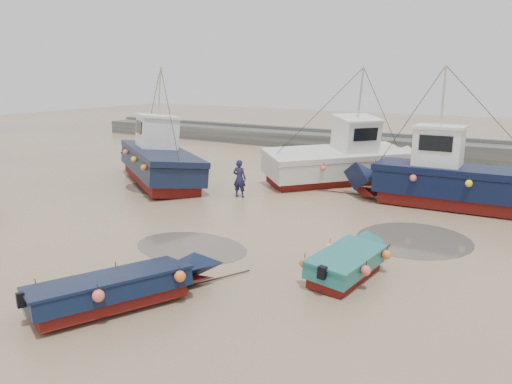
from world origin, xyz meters
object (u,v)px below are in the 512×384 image
Objects in this scene: cabin_boat_0 at (156,159)px; cabin_boat_2 at (444,177)px; dinghy_1 at (124,285)px; cabin_boat_1 at (345,159)px; dinghy_2 at (351,257)px; person at (240,197)px.

cabin_boat_2 is at bearing -44.02° from cabin_boat_0.
cabin_boat_0 is (-9.70, 11.85, 0.76)m from dinghy_1.
cabin_boat_0 is at bearing -111.23° from cabin_boat_1.
dinghy_2 is 9.87m from cabin_boat_2.
person is at bearing 146.80° from dinghy_2.
dinghy_1 is 6.58m from dinghy_2.
cabin_boat_0 reaches higher than dinghy_1.
dinghy_2 is 10.33m from person.
cabin_boat_2 is (0.67, 9.82, 0.76)m from dinghy_2.
cabin_boat_0 is at bearing 98.61° from cabin_boat_2.
dinghy_1 is 15.59m from cabin_boat_2.
dinghy_2 is 2.77× the size of person.
dinghy_2 is 15.72m from cabin_boat_0.
cabin_boat_1 is at bearing 117.40° from dinghy_1.
cabin_boat_1 reaches higher than person.
dinghy_2 reaches higher than person.
cabin_boat_0 is 6.12m from person.
cabin_boat_1 is 0.90× the size of cabin_boat_2.
cabin_boat_2 is at bearing 90.92° from dinghy_2.
dinghy_1 is at bearing 100.73° from person.
cabin_boat_0 is at bearing -13.34° from person.
cabin_boat_1 reaches higher than dinghy_1.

